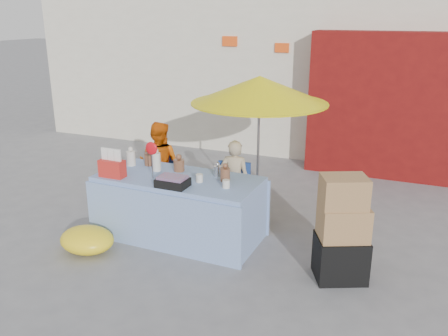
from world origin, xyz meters
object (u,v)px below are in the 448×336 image
at_px(vendor_beige, 235,180).
at_px(umbrella, 260,90).
at_px(market_table, 179,206).
at_px(chair_right, 231,205).
at_px(box_stack, 342,233).
at_px(chair_left, 156,193).
at_px(vendor_orange, 159,165).

height_order(vendor_beige, umbrella, umbrella).
relative_size(market_table, chair_right, 2.63).
bearing_deg(box_stack, chair_right, 150.72).
bearing_deg(chair_left, vendor_orange, 81.23).
xyz_separation_m(umbrella, box_stack, (1.42, -1.25, -1.32)).
relative_size(vendor_orange, vendor_beige, 1.13).
height_order(chair_right, vendor_beige, vendor_beige).
distance_m(market_table, chair_right, 0.87).
bearing_deg(market_table, umbrella, 53.57).
height_order(chair_right, box_stack, box_stack).
height_order(market_table, chair_right, market_table).
bearing_deg(vendor_beige, chair_right, 81.23).
relative_size(vendor_beige, umbrella, 0.57).
bearing_deg(chair_right, vendor_orange, 166.00).
relative_size(market_table, vendor_beige, 1.88).
distance_m(market_table, box_stack, 2.22).
bearing_deg(umbrella, vendor_orange, -174.47).
height_order(chair_left, vendor_orange, vendor_orange).
bearing_deg(vendor_orange, box_stack, 151.82).
distance_m(vendor_orange, box_stack, 3.17).
height_order(chair_left, vendor_beige, vendor_beige).
bearing_deg(umbrella, chair_right, -136.74).
distance_m(chair_right, vendor_beige, 0.37).
height_order(market_table, umbrella, umbrella).
bearing_deg(chair_left, vendor_beige, -1.73).
xyz_separation_m(chair_left, umbrella, (1.55, 0.28, 1.64)).
bearing_deg(chair_left, market_table, -50.37).
xyz_separation_m(market_table, umbrella, (0.77, 1.00, 1.45)).
height_order(vendor_orange, box_stack, vendor_orange).
bearing_deg(vendor_beige, vendor_orange, -7.85).
bearing_deg(chair_right, chair_left, 172.15).
bearing_deg(chair_right, umbrella, 35.41).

